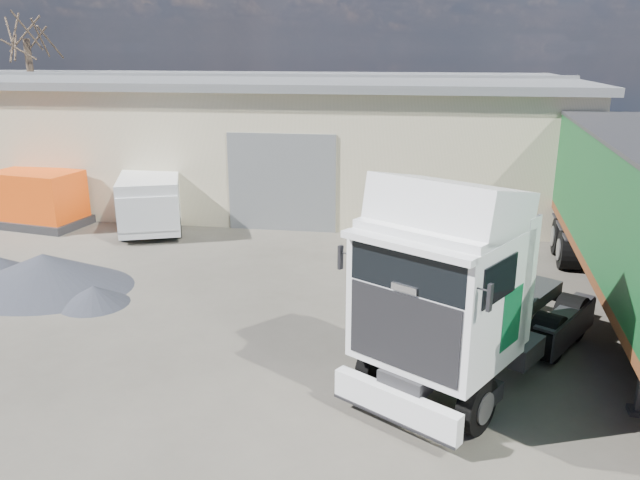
# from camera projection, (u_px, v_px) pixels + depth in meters

# --- Properties ---
(ground) EXTENTS (120.00, 120.00, 0.00)m
(ground) POSITION_uv_depth(u_px,v_px,m) (274.00, 360.00, 13.59)
(ground) COLOR #272520
(ground) RESTS_ON ground
(warehouse) EXTENTS (30.60, 12.60, 5.42)m
(warehouse) POSITION_uv_depth(u_px,v_px,m) (225.00, 135.00, 28.80)
(warehouse) COLOR beige
(warehouse) RESTS_ON ground
(bare_tree) EXTENTS (4.00, 4.00, 9.60)m
(bare_tree) POSITION_uv_depth(u_px,v_px,m) (24.00, 20.00, 32.83)
(bare_tree) COLOR #382B21
(bare_tree) RESTS_ON ground
(tractor_unit) EXTENTS (5.54, 6.82, 4.44)m
(tractor_unit) POSITION_uv_depth(u_px,v_px,m) (460.00, 299.00, 12.07)
(tractor_unit) COLOR black
(tractor_unit) RESTS_ON ground
(panel_van) EXTENTS (3.74, 5.51, 2.09)m
(panel_van) POSITION_uv_depth(u_px,v_px,m) (151.00, 199.00, 23.37)
(panel_van) COLOR black
(panel_van) RESTS_ON ground
(orange_skip) EXTENTS (3.66, 2.64, 2.10)m
(orange_skip) POSITION_uv_depth(u_px,v_px,m) (39.00, 202.00, 23.64)
(orange_skip) COLOR #2D2D30
(orange_skip) RESTS_ON ground
(gravel_heap) EXTENTS (6.04, 5.31, 1.02)m
(gravel_heap) POSITION_uv_depth(u_px,v_px,m) (42.00, 272.00, 17.57)
(gravel_heap) COLOR #1F222A
(gravel_heap) RESTS_ON ground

